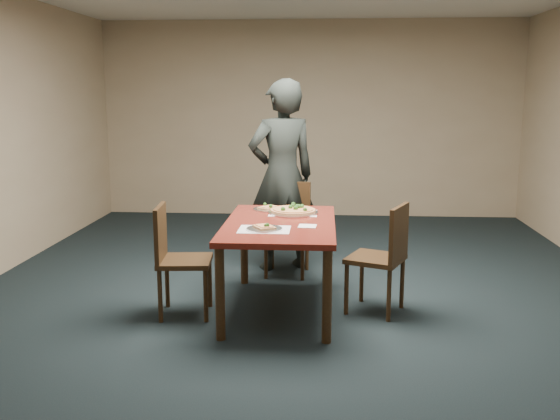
# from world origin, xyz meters

# --- Properties ---
(ground) EXTENTS (8.00, 8.00, 0.00)m
(ground) POSITION_xyz_m (0.00, 0.00, 0.00)
(ground) COLOR black
(ground) RESTS_ON ground
(room_shell) EXTENTS (8.00, 8.00, 8.00)m
(room_shell) POSITION_xyz_m (0.00, 0.00, 1.74)
(room_shell) COLOR tan
(room_shell) RESTS_ON ground
(dining_table) EXTENTS (0.90, 1.50, 0.75)m
(dining_table) POSITION_xyz_m (-0.14, -0.08, 0.66)
(dining_table) COLOR #5E1812
(dining_table) RESTS_ON ground
(chair_far) EXTENTS (0.46, 0.46, 0.91)m
(chair_far) POSITION_xyz_m (-0.14, 1.01, 0.52)
(chair_far) COLOR black
(chair_far) RESTS_ON ground
(chair_left) EXTENTS (0.46, 0.46, 0.91)m
(chair_left) POSITION_xyz_m (-0.98, -0.27, 0.52)
(chair_left) COLOR black
(chair_left) RESTS_ON ground
(chair_right) EXTENTS (0.55, 0.55, 0.91)m
(chair_right) POSITION_xyz_m (0.72, -0.11, 0.52)
(chair_right) COLOR black
(chair_right) RESTS_ON ground
(diner) EXTENTS (0.83, 0.71, 1.93)m
(diner) POSITION_xyz_m (-0.21, 1.16, 0.96)
(diner) COLOR black
(diner) RESTS_ON ground
(placemat_main) EXTENTS (0.42, 0.32, 0.00)m
(placemat_main) POSITION_xyz_m (-0.05, 0.30, 0.75)
(placemat_main) COLOR white
(placemat_main) RESTS_ON dining_table
(placemat_near) EXTENTS (0.40, 0.30, 0.00)m
(placemat_near) POSITION_xyz_m (-0.24, -0.37, 0.75)
(placemat_near) COLOR white
(placemat_near) RESTS_ON dining_table
(pizza_pan) EXTENTS (0.44, 0.44, 0.07)m
(pizza_pan) POSITION_xyz_m (-0.05, 0.30, 0.77)
(pizza_pan) COLOR silver
(pizza_pan) RESTS_ON dining_table
(slice_plate_near) EXTENTS (0.28, 0.28, 0.06)m
(slice_plate_near) POSITION_xyz_m (-0.24, -0.38, 0.76)
(slice_plate_near) COLOR silver
(slice_plate_near) RESTS_ON dining_table
(slice_plate_far) EXTENTS (0.28, 0.28, 0.06)m
(slice_plate_far) POSITION_xyz_m (-0.28, 0.45, 0.76)
(slice_plate_far) COLOR silver
(slice_plate_far) RESTS_ON dining_table
(napkin) EXTENTS (0.15, 0.15, 0.01)m
(napkin) POSITION_xyz_m (0.09, -0.24, 0.75)
(napkin) COLOR white
(napkin) RESTS_ON dining_table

